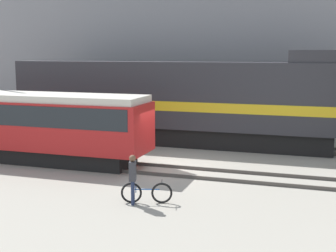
# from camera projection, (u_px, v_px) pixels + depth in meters

# --- Properties ---
(ground_plane) EXTENTS (120.00, 120.00, 0.00)m
(ground_plane) POSITION_uv_depth(u_px,v_px,m) (165.00, 168.00, 20.44)
(ground_plane) COLOR #9E998C
(track_near) EXTENTS (60.00, 1.50, 0.14)m
(track_near) POSITION_uv_depth(u_px,v_px,m) (160.00, 170.00, 19.79)
(track_near) COLOR #47423D
(track_near) RESTS_ON ground
(track_far) EXTENTS (60.00, 1.51, 0.14)m
(track_far) POSITION_uv_depth(u_px,v_px,m) (197.00, 143.00, 25.60)
(track_far) COLOR #47423D
(track_far) RESTS_ON ground
(building_backdrop) EXTENTS (48.00, 6.00, 13.66)m
(building_backdrop) POSITION_uv_depth(u_px,v_px,m) (226.00, 25.00, 31.45)
(building_backdrop) COLOR gray
(building_backdrop) RESTS_ON ground
(freight_locomotive) EXTENTS (18.19, 3.04, 5.10)m
(freight_locomotive) POSITION_uv_depth(u_px,v_px,m) (177.00, 101.00, 25.61)
(freight_locomotive) COLOR black
(freight_locomotive) RESTS_ON ground
(streetcar) EXTENTS (12.65, 2.54, 3.14)m
(streetcar) POSITION_uv_depth(u_px,v_px,m) (18.00, 122.00, 21.69)
(streetcar) COLOR black
(streetcar) RESTS_ON ground
(bicycle) EXTENTS (1.67, 0.65, 0.77)m
(bicycle) POSITION_uv_depth(u_px,v_px,m) (147.00, 193.00, 15.59)
(bicycle) COLOR black
(bicycle) RESTS_ON ground
(person) EXTENTS (0.32, 0.41, 1.68)m
(person) POSITION_uv_depth(u_px,v_px,m) (133.00, 175.00, 15.35)
(person) COLOR #232D4C
(person) RESTS_ON ground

